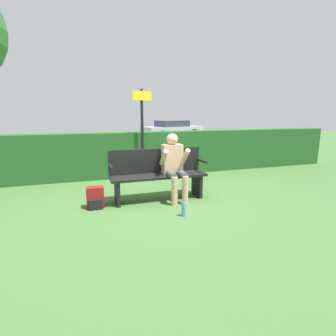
% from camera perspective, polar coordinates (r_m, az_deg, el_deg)
% --- Properties ---
extents(ground_plane, '(40.00, 40.00, 0.00)m').
position_cam_1_polar(ground_plane, '(5.11, -1.96, -6.88)').
color(ground_plane, '#426B33').
extents(hedge_back, '(12.00, 0.49, 1.15)m').
position_cam_1_polar(hedge_back, '(7.00, -6.90, 3.04)').
color(hedge_back, '#235623').
rests_on(hedge_back, ground).
extents(park_bench, '(1.83, 0.46, 0.97)m').
position_cam_1_polar(park_bench, '(5.04, -2.22, -1.23)').
color(park_bench, black).
rests_on(park_bench, ground).
extents(person_seated, '(0.51, 0.60, 1.26)m').
position_cam_1_polar(person_seated, '(4.96, 1.31, 1.04)').
color(person_seated, '#DBA884').
rests_on(person_seated, ground).
extents(backpack, '(0.30, 0.25, 0.37)m').
position_cam_1_polar(backpack, '(4.81, -15.57, -6.30)').
color(backpack, maroon).
rests_on(backpack, ground).
extents(water_bottle, '(0.07, 0.07, 0.25)m').
position_cam_1_polar(water_bottle, '(4.29, 3.41, -8.95)').
color(water_bottle, '#4C8CCC').
rests_on(water_bottle, ground).
extents(signpost, '(0.46, 0.09, 2.21)m').
position_cam_1_polar(signpost, '(6.56, -5.61, 8.64)').
color(signpost, black).
rests_on(signpost, ground).
extents(parked_car, '(4.41, 2.64, 1.15)m').
position_cam_1_polar(parked_car, '(18.20, 0.87, 8.46)').
color(parked_car, '#B7BCC6').
rests_on(parked_car, ground).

